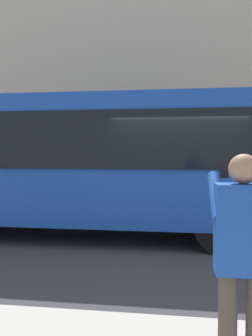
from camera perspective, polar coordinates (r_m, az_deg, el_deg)
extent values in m
plane|color=#38383A|center=(7.41, 8.43, -12.04)|extent=(60.00, 60.00, 0.00)
cube|color=beige|center=(14.58, 8.45, 18.99)|extent=(28.00, 0.80, 12.00)
cube|color=#1947AD|center=(8.03, -7.64, 1.35)|extent=(9.00, 2.50, 2.60)
cube|color=black|center=(6.83, -10.54, 4.49)|extent=(7.60, 0.06, 1.10)
cylinder|color=black|center=(8.97, 13.34, -6.27)|extent=(1.00, 0.28, 1.00)
cylinder|color=black|center=(6.82, 15.04, -9.08)|extent=(1.00, 0.28, 1.00)
cylinder|color=#4C4238|center=(3.00, 15.99, -23.27)|extent=(0.14, 0.14, 0.82)
cube|color=#1E4CAD|center=(2.78, 18.25, -9.25)|extent=(0.40, 0.24, 0.66)
sphere|color=#A87A5B|center=(2.72, 18.38, -0.14)|extent=(0.22, 0.22, 0.22)
cylinder|color=#1E4CAD|center=(2.87, 14.20, -4.36)|extent=(0.09, 0.48, 0.37)
cube|color=black|center=(3.00, 15.48, -0.24)|extent=(0.07, 0.01, 0.14)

